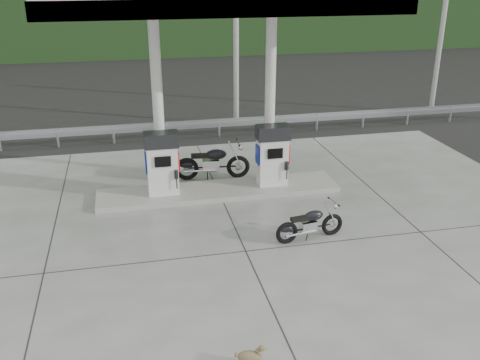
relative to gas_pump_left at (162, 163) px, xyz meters
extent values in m
plane|color=black|center=(1.60, -2.50, -1.07)|extent=(160.00, 160.00, 0.00)
cube|color=slate|center=(1.60, -2.50, -1.06)|extent=(18.00, 14.00, 0.02)
cube|color=gray|center=(1.60, 0.00, -0.98)|extent=(7.00, 1.40, 0.15)
cylinder|color=silver|center=(0.00, 0.40, 1.60)|extent=(0.30, 0.30, 5.00)
cylinder|color=silver|center=(3.20, 0.40, 1.60)|extent=(0.30, 0.30, 5.00)
cube|color=silver|center=(1.60, 0.00, 4.30)|extent=(8.50, 5.00, 0.40)
cube|color=black|center=(1.60, 9.00, -1.07)|extent=(60.00, 7.00, 0.01)
cylinder|color=gray|center=(3.60, 7.00, 2.93)|extent=(0.22, 0.22, 8.00)
cylinder|color=gray|center=(12.60, 7.00, 2.93)|extent=(0.22, 0.22, 8.00)
cube|color=black|center=(1.60, 27.50, 1.93)|extent=(80.00, 6.00, 6.00)
camera|label=1|loc=(-0.87, -14.15, 5.18)|focal=40.00mm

